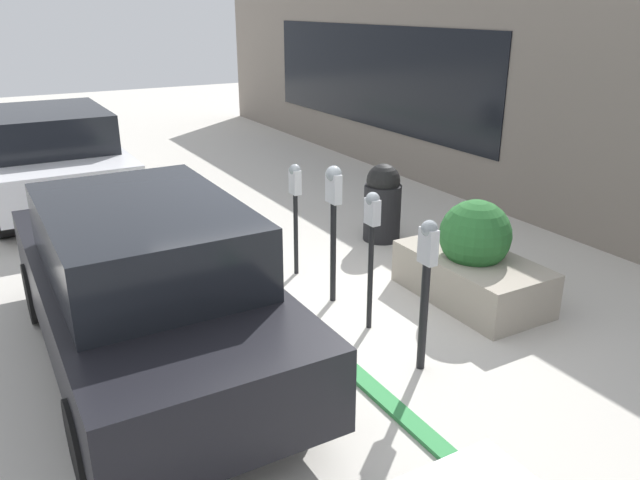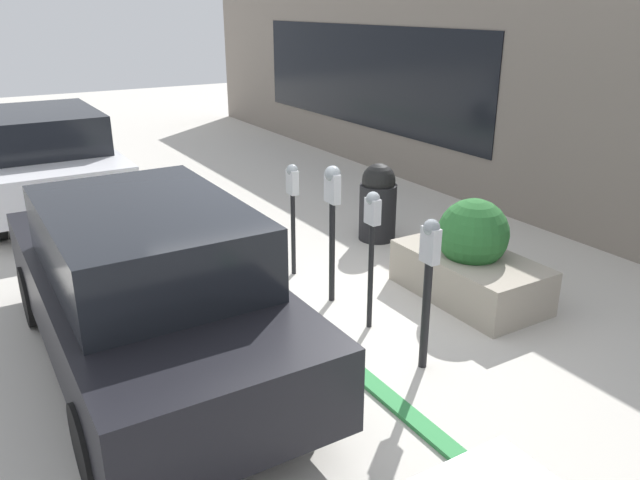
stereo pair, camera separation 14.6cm
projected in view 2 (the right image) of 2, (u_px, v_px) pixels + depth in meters
ground_plane at (307, 324)px, 6.41m from camera, size 40.00×40.00×0.00m
curb_strip at (301, 324)px, 6.37m from camera, size 24.50×0.16×0.04m
building_facade at (607, 127)px, 8.01m from camera, size 24.50×0.17×3.20m
parking_meter_nearest at (429, 271)px, 5.34m from camera, size 0.17×0.15×1.41m
parking_meter_second at (372, 231)px, 6.00m from camera, size 0.16×0.14×1.43m
parking_meter_middle at (332, 204)px, 6.54m from camera, size 0.20×0.17×1.53m
parking_meter_fourth at (293, 196)px, 7.27m from camera, size 0.16×0.13×1.37m
planter_box at (471, 261)px, 6.86m from camera, size 1.69×0.93×1.14m
parked_car_middle at (145, 284)px, 5.43m from camera, size 4.32×1.77×1.56m
parked_car_rear at (42, 157)px, 9.89m from camera, size 4.29×1.99×1.56m
trash_bin at (378, 202)px, 8.56m from camera, size 0.51×0.51×1.08m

